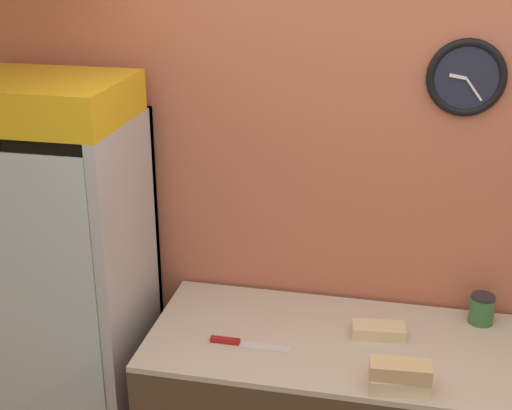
% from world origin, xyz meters
% --- Properties ---
extents(wall_back, '(5.20, 0.09, 2.70)m').
position_xyz_m(wall_back, '(0.00, 1.35, 1.35)').
color(wall_back, '#B7664C').
rests_on(wall_back, ground_plane).
extents(beverage_cooler, '(0.80, 0.63, 1.98)m').
position_xyz_m(beverage_cooler, '(-1.50, 1.03, 1.08)').
color(beverage_cooler, '#B2B7BC').
rests_on(beverage_cooler, ground_plane).
extents(sandwich_stack_bottom, '(0.24, 0.13, 0.06)m').
position_xyz_m(sandwich_stack_bottom, '(0.08, 0.62, 0.95)').
color(sandwich_stack_bottom, beige).
rests_on(sandwich_stack_bottom, prep_counter).
extents(sandwich_stack_middle, '(0.23, 0.11, 0.06)m').
position_xyz_m(sandwich_stack_middle, '(0.08, 0.62, 1.01)').
color(sandwich_stack_middle, tan).
rests_on(sandwich_stack_middle, sandwich_stack_bottom).
extents(sandwich_flat_left, '(0.23, 0.13, 0.05)m').
position_xyz_m(sandwich_flat_left, '(-0.02, 0.99, 0.95)').
color(sandwich_flat_left, beige).
rests_on(sandwich_flat_left, prep_counter).
extents(chefs_knife, '(0.34, 0.05, 0.02)m').
position_xyz_m(chefs_knife, '(-0.59, 0.80, 0.93)').
color(chefs_knife, silver).
rests_on(chefs_knife, prep_counter).
extents(condiment_jar, '(0.11, 0.11, 0.13)m').
position_xyz_m(condiment_jar, '(0.42, 1.20, 0.99)').
color(condiment_jar, '#336B38').
rests_on(condiment_jar, prep_counter).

